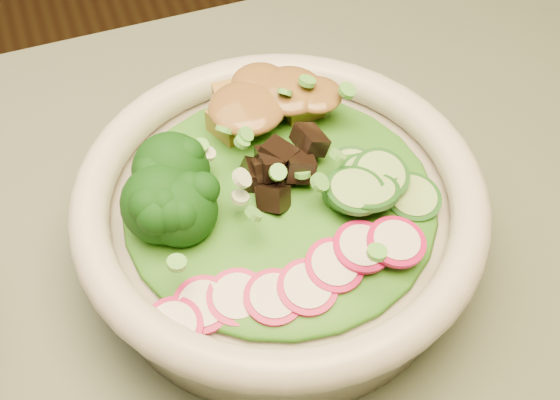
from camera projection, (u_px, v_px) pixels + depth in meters
name	position (u px, v px, depth m)	size (l,w,h in m)	color
salad_bowl	(280.00, 218.00, 0.54)	(0.28, 0.28, 0.08)	beige
lettuce_bed	(280.00, 199.00, 0.52)	(0.21, 0.21, 0.03)	#246615
broccoli_florets	(181.00, 198.00, 0.50)	(0.08, 0.07, 0.05)	black
radish_slices	(304.00, 281.00, 0.48)	(0.11, 0.04, 0.02)	#A90D48
cucumber_slices	(381.00, 176.00, 0.52)	(0.07, 0.07, 0.04)	#9DC46D
mushroom_heap	(277.00, 170.00, 0.52)	(0.07, 0.07, 0.04)	black
tofu_cubes	(267.00, 116.00, 0.55)	(0.09, 0.06, 0.04)	olive
peanut_sauce	(267.00, 103.00, 0.54)	(0.07, 0.06, 0.02)	brown
scallion_garnish	(280.00, 175.00, 0.50)	(0.20, 0.20, 0.03)	#54AC3D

